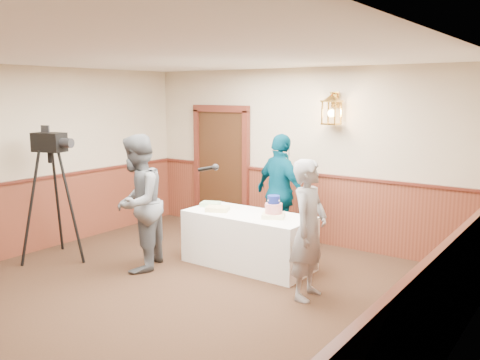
# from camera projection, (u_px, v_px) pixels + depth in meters

# --- Properties ---
(ground) EXTENTS (7.00, 7.00, 0.00)m
(ground) POSITION_uv_depth(u_px,v_px,m) (147.00, 310.00, 5.68)
(ground) COLOR #311F13
(ground) RESTS_ON ground
(room_shell) EXTENTS (6.02, 7.02, 2.81)m
(room_shell) POSITION_uv_depth(u_px,v_px,m) (169.00, 171.00, 5.82)
(room_shell) COLOR #BBA98C
(room_shell) RESTS_ON ground
(display_table) EXTENTS (1.80, 0.80, 0.75)m
(display_table) POSITION_uv_depth(u_px,v_px,m) (248.00, 240.00, 7.10)
(display_table) COLOR white
(display_table) RESTS_ON ground
(tiered_cake) EXTENTS (0.39, 0.39, 0.30)m
(tiered_cake) POSITION_uv_depth(u_px,v_px,m) (274.00, 209.00, 6.80)
(tiered_cake) COLOR #FFFBC2
(tiered_cake) RESTS_ON display_table
(sheet_cake_yellow) EXTENTS (0.38, 0.34, 0.06)m
(sheet_cake_yellow) POSITION_uv_depth(u_px,v_px,m) (218.00, 209.00, 7.19)
(sheet_cake_yellow) COLOR #E9D28B
(sheet_cake_yellow) RESTS_ON display_table
(sheet_cake_green) EXTENTS (0.32, 0.29, 0.06)m
(sheet_cake_green) POSITION_uv_depth(u_px,v_px,m) (210.00, 204.00, 7.49)
(sheet_cake_green) COLOR #99C88D
(sheet_cake_green) RESTS_ON display_table
(interviewer) EXTENTS (1.63, 1.12, 1.86)m
(interviewer) POSITION_uv_depth(u_px,v_px,m) (138.00, 203.00, 6.86)
(interviewer) COLOR #55595E
(interviewer) RESTS_ON ground
(baker) EXTENTS (0.45, 0.63, 1.66)m
(baker) POSITION_uv_depth(u_px,v_px,m) (309.00, 230.00, 5.91)
(baker) COLOR gray
(baker) RESTS_ON ground
(assistant_p) EXTENTS (1.14, 0.77, 1.80)m
(assistant_p) POSITION_uv_depth(u_px,v_px,m) (281.00, 193.00, 7.73)
(assistant_p) COLOR #024058
(assistant_p) RESTS_ON ground
(tv_camera_rig) EXTENTS (0.73, 0.68, 1.85)m
(tv_camera_rig) POSITION_uv_depth(u_px,v_px,m) (53.00, 204.00, 7.30)
(tv_camera_rig) COLOR black
(tv_camera_rig) RESTS_ON ground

